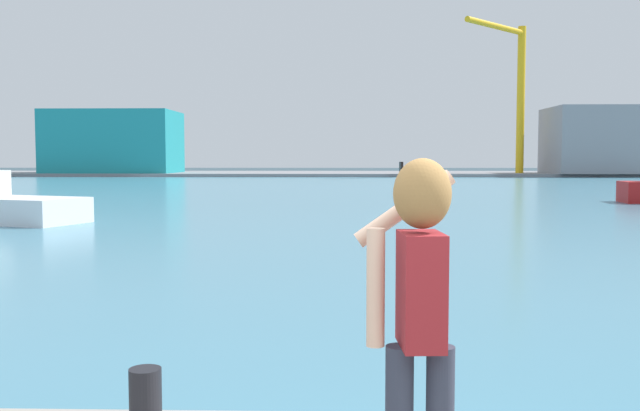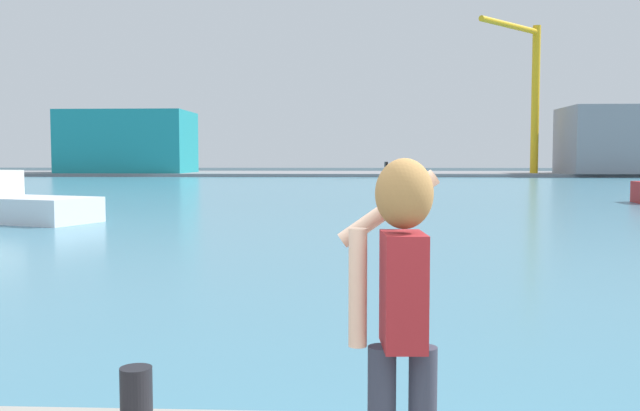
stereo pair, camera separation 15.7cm
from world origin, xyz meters
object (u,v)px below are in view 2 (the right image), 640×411
harbor_bollard (136,397)px  port_crane (529,82)px  warehouse_right (622,140)px  person_photographer (401,297)px  warehouse_left (128,142)px

harbor_bollard → port_crane: (23.37, 84.82, 10.99)m
harbor_bollard → warehouse_right: warehouse_right is taller
person_photographer → warehouse_right: 91.84m
person_photographer → warehouse_right: (33.22, 85.57, 2.86)m
person_photographer → port_crane: size_ratio=0.09×
port_crane → warehouse_right: bearing=-1.2°
person_photographer → harbor_bollard: 2.11m
person_photographer → harbor_bollard: bearing=55.1°
person_photographer → warehouse_right: size_ratio=0.12×
harbor_bollard → warehouse_left: (-28.30, 86.44, 3.61)m
harbor_bollard → warehouse_right: 91.55m
warehouse_left → warehouse_right: 63.18m
warehouse_right → port_crane: bearing=178.8°
harbor_bollard → port_crane: size_ratio=0.02×
harbor_bollard → warehouse_right: size_ratio=0.03×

